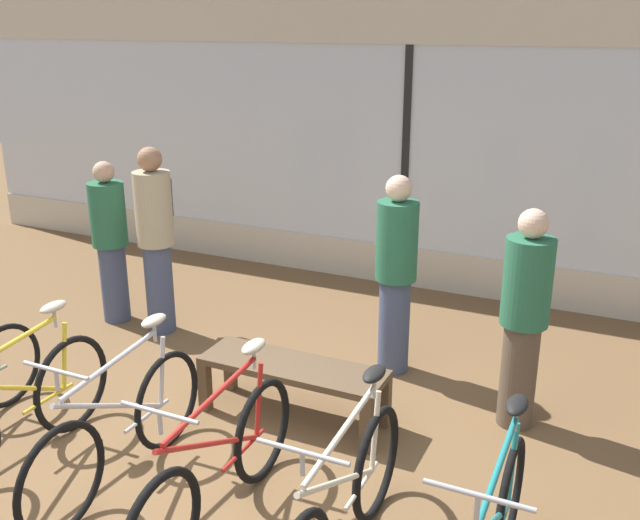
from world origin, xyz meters
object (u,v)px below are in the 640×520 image
at_px(customer_near_rack, 156,234).
at_px(customer_near_bench, 524,316).
at_px(bicycle_left, 18,411).
at_px(bicycle_right, 343,508).
at_px(bicycle_center_left, 121,429).
at_px(bicycle_center_right, 219,469).
at_px(customer_by_window, 110,240).
at_px(display_bench, 293,374).
at_px(customer_mid_floor, 396,272).

relative_size(customer_near_rack, customer_near_bench, 1.08).
bearing_deg(bicycle_left, bicycle_right, 0.56).
bearing_deg(bicycle_center_left, customer_near_bench, 39.86).
distance_m(bicycle_center_right, customer_by_window, 3.39).
height_order(bicycle_center_right, display_bench, bicycle_center_right).
distance_m(bicycle_center_left, display_bench, 1.32).
bearing_deg(bicycle_center_left, bicycle_center_right, -5.71).
distance_m(bicycle_center_left, customer_mid_floor, 2.49).
height_order(bicycle_left, bicycle_right, bicycle_left).
relative_size(bicycle_left, customer_mid_floor, 1.01).
relative_size(customer_near_rack, customer_by_window, 1.11).
relative_size(display_bench, customer_by_window, 0.88).
relative_size(bicycle_left, bicycle_center_left, 1.01).
relative_size(bicycle_center_left, customer_near_bench, 1.03).
height_order(bicycle_left, customer_by_window, customer_by_window).
bearing_deg(bicycle_left, customer_near_bench, 33.43).
bearing_deg(bicycle_left, bicycle_center_right, 1.65).
bearing_deg(bicycle_left, display_bench, 43.07).
height_order(customer_by_window, customer_mid_floor, customer_mid_floor).
height_order(bicycle_left, display_bench, bicycle_left).
bearing_deg(bicycle_right, customer_by_window, 147.36).
bearing_deg(bicycle_center_left, bicycle_right, -3.62).
bearing_deg(bicycle_right, bicycle_left, -179.44).
height_order(bicycle_center_right, bicycle_right, bicycle_right).
distance_m(bicycle_left, bicycle_center_right, 1.53).
relative_size(bicycle_center_right, display_bench, 1.24).
bearing_deg(customer_near_bench, customer_near_rack, 175.48).
xyz_separation_m(bicycle_center_left, customer_near_rack, (-1.25, 2.06, 0.57)).
distance_m(customer_near_rack, customer_by_window, 0.57).
height_order(customer_by_window, customer_near_bench, customer_near_bench).
relative_size(bicycle_left, bicycle_center_right, 0.99).
xyz_separation_m(customer_near_rack, customer_near_bench, (3.39, -0.27, -0.10)).
distance_m(display_bench, customer_mid_floor, 1.24).
bearing_deg(customer_by_window, bicycle_left, -64.23).
relative_size(customer_near_rack, customer_mid_floor, 1.05).
bearing_deg(customer_near_bench, customer_mid_floor, 159.06).
bearing_deg(customer_near_bench, bicycle_center_right, -126.13).
height_order(bicycle_left, customer_near_rack, customer_near_rack).
bearing_deg(display_bench, customer_by_window, 159.65).
xyz_separation_m(bicycle_center_left, display_bench, (0.62, 1.16, -0.02)).
bearing_deg(customer_mid_floor, bicycle_right, -77.06).
bearing_deg(customer_mid_floor, bicycle_left, -127.52).
distance_m(bicycle_left, bicycle_right, 2.32).
bearing_deg(bicycle_right, customer_mid_floor, 102.94).
distance_m(bicycle_right, customer_by_window, 4.03).
xyz_separation_m(bicycle_left, customer_by_window, (-1.05, 2.18, 0.44)).
bearing_deg(customer_near_rack, bicycle_center_left, -58.72).
bearing_deg(bicycle_center_left, display_bench, 61.82).
distance_m(bicycle_center_right, customer_near_bench, 2.36).
xyz_separation_m(display_bench, customer_near_bench, (1.52, 0.63, 0.49)).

